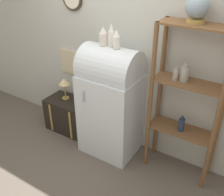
{
  "coord_description": "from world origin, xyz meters",
  "views": [
    {
      "loc": [
        1.53,
        -2.15,
        2.45
      ],
      "look_at": [
        0.02,
        0.27,
        0.81
      ],
      "focal_mm": 42.0,
      "sensor_mm": 36.0,
      "label": 1
    }
  ],
  "objects_px": {
    "globe": "(197,8)",
    "vase_center": "(111,36)",
    "suitcase_trunk": "(70,115)",
    "refrigerator": "(110,101)",
    "vase_right": "(117,40)",
    "desk_lamp": "(64,83)",
    "vase_left": "(103,37)"
  },
  "relations": [
    {
      "from": "globe",
      "to": "vase_center",
      "type": "relative_size",
      "value": 0.98
    },
    {
      "from": "suitcase_trunk",
      "to": "globe",
      "type": "bearing_deg",
      "value": 2.83
    },
    {
      "from": "refrigerator",
      "to": "vase_right",
      "type": "relative_size",
      "value": 7.01
    },
    {
      "from": "vase_center",
      "to": "desk_lamp",
      "type": "height_order",
      "value": "vase_center"
    },
    {
      "from": "globe",
      "to": "vase_right",
      "type": "bearing_deg",
      "value": -170.01
    },
    {
      "from": "refrigerator",
      "to": "desk_lamp",
      "type": "bearing_deg",
      "value": 174.31
    },
    {
      "from": "refrigerator",
      "to": "vase_right",
      "type": "height_order",
      "value": "vase_right"
    },
    {
      "from": "suitcase_trunk",
      "to": "vase_right",
      "type": "height_order",
      "value": "vase_right"
    },
    {
      "from": "vase_right",
      "to": "desk_lamp",
      "type": "bearing_deg",
      "value": 174.11
    },
    {
      "from": "suitcase_trunk",
      "to": "vase_right",
      "type": "relative_size",
      "value": 3.23
    },
    {
      "from": "vase_center",
      "to": "vase_right",
      "type": "height_order",
      "value": "vase_center"
    },
    {
      "from": "desk_lamp",
      "to": "globe",
      "type": "bearing_deg",
      "value": 1.41
    },
    {
      "from": "suitcase_trunk",
      "to": "vase_center",
      "type": "xyz_separation_m",
      "value": [
        0.77,
        -0.03,
        1.35
      ]
    },
    {
      "from": "vase_left",
      "to": "desk_lamp",
      "type": "relative_size",
      "value": 0.66
    },
    {
      "from": "suitcase_trunk",
      "to": "vase_center",
      "type": "distance_m",
      "value": 1.56
    },
    {
      "from": "refrigerator",
      "to": "desk_lamp",
      "type": "xyz_separation_m",
      "value": [
        -0.84,
        0.08,
        0.0
      ]
    },
    {
      "from": "globe",
      "to": "vase_left",
      "type": "distance_m",
      "value": 1.05
    },
    {
      "from": "refrigerator",
      "to": "desk_lamp",
      "type": "distance_m",
      "value": 0.85
    },
    {
      "from": "vase_center",
      "to": "desk_lamp",
      "type": "xyz_separation_m",
      "value": [
        -0.85,
        0.07,
        -0.84
      ]
    },
    {
      "from": "desk_lamp",
      "to": "vase_center",
      "type": "bearing_deg",
      "value": -4.76
    },
    {
      "from": "globe",
      "to": "refrigerator",
      "type": "bearing_deg",
      "value": -171.78
    },
    {
      "from": "refrigerator",
      "to": "globe",
      "type": "height_order",
      "value": "globe"
    },
    {
      "from": "suitcase_trunk",
      "to": "desk_lamp",
      "type": "xyz_separation_m",
      "value": [
        -0.08,
        0.04,
        0.51
      ]
    },
    {
      "from": "globe",
      "to": "desk_lamp",
      "type": "bearing_deg",
      "value": -178.59
    },
    {
      "from": "desk_lamp",
      "to": "vase_left",
      "type": "bearing_deg",
      "value": -6.15
    },
    {
      "from": "vase_center",
      "to": "globe",
      "type": "bearing_deg",
      "value": 7.42
    },
    {
      "from": "vase_right",
      "to": "vase_center",
      "type": "bearing_deg",
      "value": 162.84
    },
    {
      "from": "desk_lamp",
      "to": "refrigerator",
      "type": "bearing_deg",
      "value": -5.69
    },
    {
      "from": "suitcase_trunk",
      "to": "vase_left",
      "type": "distance_m",
      "value": 1.49
    },
    {
      "from": "refrigerator",
      "to": "vase_left",
      "type": "height_order",
      "value": "vase_left"
    },
    {
      "from": "globe",
      "to": "vase_center",
      "type": "xyz_separation_m",
      "value": [
        -0.87,
        -0.11,
        -0.37
      ]
    },
    {
      "from": "vase_left",
      "to": "vase_right",
      "type": "bearing_deg",
      "value": -4.81
    }
  ]
}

